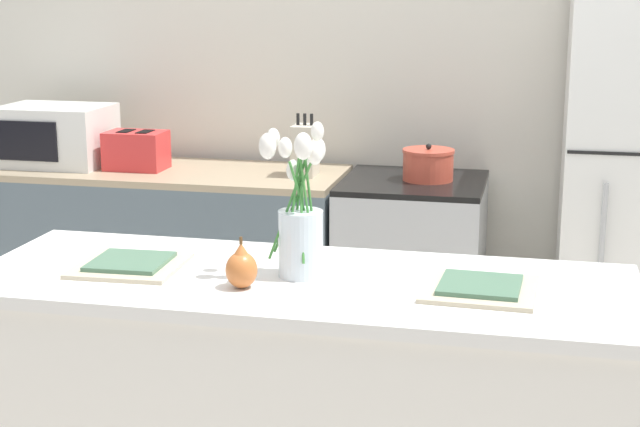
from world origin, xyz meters
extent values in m
cube|color=silver|center=(0.00, 2.00, 1.35)|extent=(5.20, 0.08, 2.70)
cube|color=silver|center=(0.00, 0.00, 0.92)|extent=(1.80, 0.66, 0.03)
cube|color=slate|center=(-1.06, 1.60, 0.43)|extent=(1.68, 0.60, 0.87)
cube|color=tan|center=(-1.06, 1.60, 0.88)|extent=(1.68, 0.60, 0.03)
cube|color=#B2B5B7|center=(0.10, 1.60, 0.44)|extent=(0.60, 0.60, 0.88)
cube|color=black|center=(0.10, 1.60, 0.89)|extent=(0.60, 0.60, 0.02)
cube|color=black|center=(0.10, 1.30, 0.40)|extent=(0.42, 0.01, 0.29)
cylinder|color=#B2B5B7|center=(0.86, 1.26, 0.60)|extent=(0.02, 0.02, 0.77)
cylinder|color=silver|center=(0.00, 0.01, 1.03)|extent=(0.12, 0.12, 0.18)
cylinder|color=#3D8438|center=(0.03, 0.02, 1.15)|extent=(0.05, 0.02, 0.33)
ellipsoid|color=white|center=(0.04, 0.03, 1.34)|extent=(0.03, 0.03, 0.05)
cylinder|color=#3D8438|center=(0.01, 0.02, 1.13)|extent=(0.06, 0.08, 0.27)
ellipsoid|color=white|center=(0.04, 0.06, 1.28)|extent=(0.04, 0.04, 0.07)
cylinder|color=#3D8438|center=(0.00, 0.04, 1.12)|extent=(0.01, 0.05, 0.26)
ellipsoid|color=white|center=(0.00, 0.06, 1.27)|extent=(0.05, 0.05, 0.07)
cylinder|color=#3D8438|center=(-0.01, 0.03, 1.10)|extent=(0.03, 0.03, 0.22)
ellipsoid|color=white|center=(-0.03, 0.04, 1.23)|extent=(0.04, 0.04, 0.06)
cylinder|color=#3D8438|center=(-0.02, 0.02, 1.15)|extent=(0.13, 0.04, 0.30)
ellipsoid|color=white|center=(-0.08, 0.03, 1.31)|extent=(0.04, 0.04, 0.05)
cylinder|color=#3D8438|center=(-0.03, 0.00, 1.14)|extent=(0.10, 0.06, 0.29)
ellipsoid|color=white|center=(-0.08, -0.03, 1.30)|extent=(0.05, 0.05, 0.07)
cylinder|color=#3D8438|center=(-0.02, 0.00, 1.14)|extent=(0.04, 0.04, 0.29)
ellipsoid|color=white|center=(-0.03, -0.02, 1.30)|extent=(0.04, 0.04, 0.05)
cylinder|color=#3D8438|center=(0.01, 0.00, 1.14)|extent=(0.04, 0.10, 0.29)
ellipsoid|color=white|center=(0.02, -0.05, 1.31)|extent=(0.05, 0.05, 0.07)
cylinder|color=#3D8438|center=(0.02, 0.00, 1.13)|extent=(0.05, 0.04, 0.28)
ellipsoid|color=white|center=(0.05, -0.02, 1.29)|extent=(0.04, 0.04, 0.06)
ellipsoid|color=#C66B33|center=(-0.13, -0.12, 0.99)|extent=(0.08, 0.08, 0.10)
cone|color=#C66B33|center=(-0.13, -0.12, 1.04)|extent=(0.05, 0.05, 0.04)
cylinder|color=brown|center=(-0.13, -0.12, 1.07)|extent=(0.01, 0.01, 0.02)
cube|color=beige|center=(-0.48, -0.01, 0.95)|extent=(0.30, 0.30, 0.01)
cube|color=#477056|center=(-0.48, -0.01, 0.96)|extent=(0.21, 0.21, 0.01)
cube|color=beige|center=(0.48, -0.01, 0.95)|extent=(0.30, 0.30, 0.01)
cube|color=#477056|center=(0.48, -0.01, 0.96)|extent=(0.21, 0.21, 0.01)
cube|color=red|center=(-1.14, 1.57, 0.98)|extent=(0.26, 0.18, 0.17)
cube|color=black|center=(-1.19, 1.57, 1.07)|extent=(0.05, 0.11, 0.01)
cube|color=black|center=(-1.10, 1.57, 1.07)|extent=(0.05, 0.11, 0.01)
cube|color=black|center=(-1.28, 1.57, 1.01)|extent=(0.02, 0.02, 0.02)
cylinder|color=#CC4C38|center=(0.16, 1.61, 0.96)|extent=(0.21, 0.21, 0.12)
cylinder|color=#CC4C38|center=(0.16, 1.61, 1.03)|extent=(0.22, 0.22, 0.01)
sphere|color=black|center=(0.16, 1.61, 1.04)|extent=(0.02, 0.02, 0.02)
cube|color=white|center=(-1.55, 1.60, 1.03)|extent=(0.48, 0.36, 0.27)
cube|color=black|center=(-1.59, 1.42, 1.03)|extent=(0.29, 0.01, 0.18)
cube|color=beige|center=(-0.37, 1.59, 1.01)|extent=(0.10, 0.14, 0.22)
cylinder|color=black|center=(-0.40, 1.59, 1.14)|extent=(0.01, 0.01, 0.05)
cylinder|color=black|center=(-0.37, 1.59, 1.14)|extent=(0.01, 0.01, 0.05)
cylinder|color=black|center=(-0.34, 1.59, 1.14)|extent=(0.01, 0.01, 0.05)
camera|label=1|loc=(0.62, -2.46, 1.72)|focal=55.00mm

